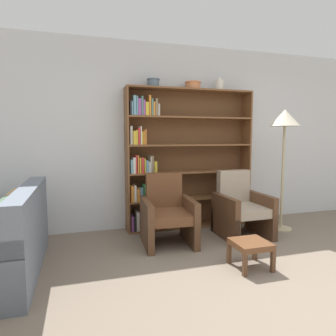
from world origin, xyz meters
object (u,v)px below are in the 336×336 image
at_px(vase_tall, 219,85).
at_px(armchair_leather, 167,214).
at_px(bowl_terracotta, 153,82).
at_px(bookshelf, 177,163).
at_px(floor_lamp, 285,125).
at_px(bowl_sage, 193,85).
at_px(footstool, 251,246).
at_px(armchair_cushioned, 241,208).

bearing_deg(vase_tall, armchair_leather, -148.96).
distance_m(bowl_terracotta, vase_tall, 1.04).
xyz_separation_m(bookshelf, floor_lamp, (1.46, -0.55, 0.57)).
xyz_separation_m(bowl_sage, floor_lamp, (1.22, -0.53, -0.59)).
relative_size(floor_lamp, footstool, 4.86).
height_order(bowl_terracotta, vase_tall, vase_tall).
bearing_deg(armchair_cushioned, bowl_terracotta, -29.76).
bearing_deg(bowl_sage, bookshelf, 176.46).
relative_size(vase_tall, armchair_cushioned, 0.21).
height_order(bookshelf, floor_lamp, bookshelf).
relative_size(bowl_sage, vase_tall, 1.30).
xyz_separation_m(bowl_terracotta, floor_lamp, (1.82, -0.53, -0.59)).
distance_m(armchair_leather, armchair_cushioned, 1.07).
distance_m(bookshelf, floor_lamp, 1.66).
relative_size(bowl_terracotta, vase_tall, 1.01).
height_order(bowl_sage, footstool, bowl_sage).
relative_size(bowl_sage, footstool, 0.67).
relative_size(bowl_sage, armchair_leather, 0.27).
bearing_deg(armchair_cushioned, armchair_leather, -0.93).
distance_m(bowl_terracotta, bowl_sage, 0.61).
height_order(armchair_leather, floor_lamp, floor_lamp).
relative_size(bookshelf, floor_lamp, 1.17).
xyz_separation_m(vase_tall, footstool, (-0.38, -1.57, -1.92)).
bearing_deg(floor_lamp, vase_tall, 145.92).
distance_m(vase_tall, armchair_leather, 2.13).
bearing_deg(footstool, bookshelf, 100.41).
bearing_deg(vase_tall, bowl_terracotta, 180.00).
bearing_deg(footstool, vase_tall, 76.36).
distance_m(vase_tall, floor_lamp, 1.13).
distance_m(bowl_sage, floor_lamp, 1.45).
height_order(vase_tall, footstool, vase_tall).
bearing_deg(footstool, floor_lamp, 41.62).
distance_m(bookshelf, vase_tall, 1.36).
bearing_deg(armchair_leather, vase_tall, -145.20).
distance_m(bowl_sage, armchair_leather, 1.94).
bearing_deg(bowl_terracotta, armchair_leather, -87.22).
bearing_deg(floor_lamp, armchair_cushioned, -174.24).
bearing_deg(bowl_sage, vase_tall, 0.00).
distance_m(bookshelf, bowl_terracotta, 1.22).
xyz_separation_m(armchair_cushioned, footstool, (-0.45, -0.97, -0.15)).
xyz_separation_m(armchair_leather, floor_lamp, (1.79, 0.07, 1.17)).
bearing_deg(bowl_sage, bowl_terracotta, 180.00).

